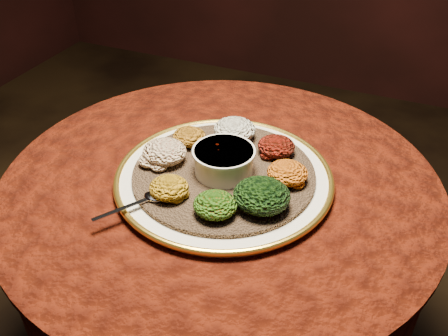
% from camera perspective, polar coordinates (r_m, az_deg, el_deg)
% --- Properties ---
extents(table, '(0.96, 0.96, 0.73)m').
position_cam_1_polar(table, '(1.21, -0.40, -7.92)').
color(table, black).
rests_on(table, ground).
extents(platter, '(0.56, 0.56, 0.02)m').
position_cam_1_polar(platter, '(1.07, -0.02, -1.09)').
color(platter, silver).
rests_on(platter, table).
extents(injera, '(0.42, 0.42, 0.01)m').
position_cam_1_polar(injera, '(1.07, -0.02, -0.63)').
color(injera, brown).
rests_on(injera, platter).
extents(stew_bowl, '(0.13, 0.13, 0.06)m').
position_cam_1_polar(stew_bowl, '(1.04, -0.02, 1.00)').
color(stew_bowl, silver).
rests_on(stew_bowl, injera).
extents(spoon, '(0.10, 0.13, 0.01)m').
position_cam_1_polar(spoon, '(0.99, -8.56, -3.44)').
color(spoon, silver).
rests_on(spoon, injera).
extents(portion_ayib, '(0.10, 0.09, 0.05)m').
position_cam_1_polar(portion_ayib, '(1.16, 1.23, 4.42)').
color(portion_ayib, silver).
rests_on(portion_ayib, injera).
extents(portion_kitfo, '(0.08, 0.08, 0.04)m').
position_cam_1_polar(portion_kitfo, '(1.11, 6.00, 2.50)').
color(portion_kitfo, black).
rests_on(portion_kitfo, injera).
extents(portion_tikil, '(0.09, 0.08, 0.04)m').
position_cam_1_polar(portion_tikil, '(1.03, 7.27, -0.55)').
color(portion_tikil, '#B3610E').
rests_on(portion_tikil, injera).
extents(portion_gomen, '(0.11, 0.11, 0.05)m').
position_cam_1_polar(portion_gomen, '(0.96, 4.33, -3.15)').
color(portion_gomen, black).
rests_on(portion_gomen, injera).
extents(portion_mixveg, '(0.09, 0.08, 0.04)m').
position_cam_1_polar(portion_mixveg, '(0.95, -1.02, -4.24)').
color(portion_mixveg, '#903E09').
rests_on(portion_mixveg, injera).
extents(portion_kik, '(0.08, 0.08, 0.04)m').
position_cam_1_polar(portion_kik, '(0.99, -6.30, -2.26)').
color(portion_kik, '#B0770F').
rests_on(portion_kik, injera).
extents(portion_timatim, '(0.10, 0.09, 0.05)m').
position_cam_1_polar(portion_timatim, '(1.09, -6.81, 1.85)').
color(portion_timatim, maroon).
rests_on(portion_timatim, injera).
extents(portion_shiro, '(0.08, 0.07, 0.04)m').
position_cam_1_polar(portion_shiro, '(1.15, -3.99, 3.59)').
color(portion_shiro, '#9F5E13').
rests_on(portion_shiro, injera).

